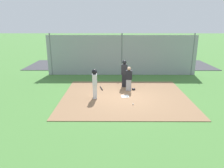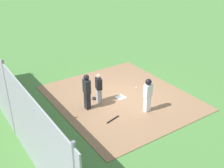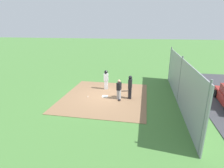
# 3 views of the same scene
# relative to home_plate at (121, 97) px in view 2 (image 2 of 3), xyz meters

# --- Properties ---
(ground_plane) EXTENTS (140.00, 140.00, 0.00)m
(ground_plane) POSITION_rel_home_plate_xyz_m (0.00, 0.00, -0.04)
(ground_plane) COLOR #477A38
(dirt_infield) EXTENTS (7.20, 6.40, 0.03)m
(dirt_infield) POSITION_rel_home_plate_xyz_m (0.00, 0.00, -0.03)
(dirt_infield) COLOR #896647
(dirt_infield) RESTS_ON ground_plane
(home_plate) EXTENTS (0.48, 0.48, 0.02)m
(home_plate) POSITION_rel_home_plate_xyz_m (0.00, 0.00, 0.00)
(home_plate) COLOR white
(home_plate) RESTS_ON dirt_infield
(catcher) EXTENTS (0.43, 0.34, 1.52)m
(catcher) POSITION_rel_home_plate_xyz_m (-0.29, -1.13, 0.77)
(catcher) COLOR #9E9EA3
(catcher) RESTS_ON dirt_infield
(umpire) EXTENTS (0.39, 0.28, 1.79)m
(umpire) POSITION_rel_home_plate_xyz_m (-0.04, -1.93, 0.94)
(umpire) COLOR black
(umpire) RESTS_ON dirt_infield
(runner) EXTENTS (0.30, 0.41, 1.68)m
(runner) POSITION_rel_home_plate_xyz_m (1.72, 0.28, 0.95)
(runner) COLOR silver
(runner) RESTS_ON dirt_infield
(baseball_bat) EXTENTS (0.24, 0.76, 0.06)m
(baseball_bat) POSITION_rel_home_plate_xyz_m (1.46, -1.48, 0.02)
(baseball_bat) COLOR black
(baseball_bat) RESTS_ON dirt_infield
(catcher_mask) EXTENTS (0.24, 0.20, 0.12)m
(catcher_mask) POSITION_rel_home_plate_xyz_m (-0.61, -1.23, 0.05)
(catcher_mask) COLOR black
(catcher_mask) RESTS_ON dirt_infield
(baseball) EXTENTS (0.07, 0.07, 0.07)m
(baseball) POSITION_rel_home_plate_xyz_m (-0.35, 1.29, 0.03)
(baseball) COLOR white
(baseball) RESTS_ON dirt_infield
(backstop_fence) EXTENTS (12.00, 0.10, 3.35)m
(backstop_fence) POSITION_rel_home_plate_xyz_m (0.00, -5.41, 1.56)
(backstop_fence) COLOR #93999E
(backstop_fence) RESTS_ON ground_plane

